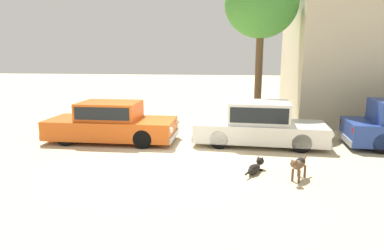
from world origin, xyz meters
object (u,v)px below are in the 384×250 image
(parked_sedan_second, at_px, (259,124))
(stray_dog_spotted, at_px, (255,167))
(acacia_tree_left, at_px, (261,4))
(parked_sedan_nearest, at_px, (111,122))
(stray_dog_tan, at_px, (299,164))

(parked_sedan_second, height_order, stray_dog_spotted, parked_sedan_second)
(parked_sedan_second, height_order, acacia_tree_left, acacia_tree_left)
(acacia_tree_left, bearing_deg, parked_sedan_second, -92.68)
(parked_sedan_nearest, xyz_separation_m, acacia_tree_left, (5.31, 3.53, 4.36))
(stray_dog_spotted, bearing_deg, acacia_tree_left, 22.57)
(parked_sedan_nearest, height_order, acacia_tree_left, acacia_tree_left)
(stray_dog_spotted, relative_size, stray_dog_tan, 1.05)
(parked_sedan_second, xyz_separation_m, acacia_tree_left, (0.16, 3.34, 4.33))
(stray_dog_tan, bearing_deg, stray_dog_spotted, -81.83)
(stray_dog_spotted, xyz_separation_m, stray_dog_tan, (1.02, -0.40, 0.26))
(parked_sedan_nearest, relative_size, stray_dog_spotted, 4.59)
(stray_dog_tan, distance_m, acacia_tree_left, 8.12)
(parked_sedan_nearest, distance_m, stray_dog_spotted, 5.59)
(stray_dog_spotted, distance_m, stray_dog_tan, 1.12)
(parked_sedan_second, height_order, stray_dog_tan, parked_sedan_second)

